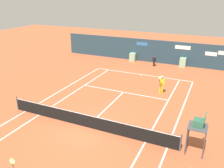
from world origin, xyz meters
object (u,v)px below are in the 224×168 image
at_px(player_on_baseline, 162,83).
at_px(tennis_ball_by_sideline, 150,82).
at_px(umpire_chair, 198,126).
at_px(ball_kid_centre_post, 154,60).

xyz_separation_m(player_on_baseline, tennis_ball_by_sideline, (-1.60, 2.28, -0.94)).
relative_size(umpire_chair, player_on_baseline, 1.33).
distance_m(player_on_baseline, ball_kid_centre_post, 8.27).
bearing_deg(tennis_ball_by_sideline, player_on_baseline, -54.99).
xyz_separation_m(ball_kid_centre_post, tennis_ball_by_sideline, (1.16, -5.51, -0.69)).
xyz_separation_m(umpire_chair, ball_kid_centre_post, (-6.41, 15.03, -0.93)).
bearing_deg(ball_kid_centre_post, tennis_ball_by_sideline, 103.60).
height_order(player_on_baseline, tennis_ball_by_sideline, player_on_baseline).
bearing_deg(umpire_chair, tennis_ball_by_sideline, 28.92).
bearing_deg(ball_kid_centre_post, player_on_baseline, 111.22).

